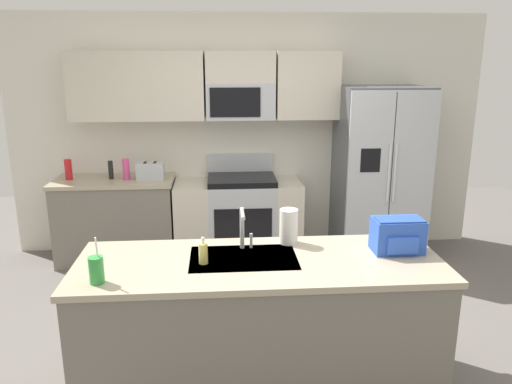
{
  "coord_description": "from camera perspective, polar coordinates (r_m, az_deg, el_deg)",
  "views": [
    {
      "loc": [
        -0.32,
        -3.37,
        2.12
      ],
      "look_at": [
        -0.03,
        0.6,
        1.05
      ],
      "focal_mm": 34.78,
      "sensor_mm": 36.0,
      "label": 1
    }
  ],
  "objects": [
    {
      "name": "back_counter",
      "position": [
        5.55,
        -15.72,
        -3.04
      ],
      "size": [
        1.25,
        0.63,
        0.9
      ],
      "color": "slate",
      "rests_on": "ground"
    },
    {
      "name": "refrigerator",
      "position": [
        5.52,
        14.01,
        2.08
      ],
      "size": [
        0.9,
        0.76,
        1.85
      ],
      "color": "#4C4F54",
      "rests_on": "ground"
    },
    {
      "name": "soap_dispenser",
      "position": [
        3.09,
        -6.09,
        -6.99
      ],
      "size": [
        0.06,
        0.06,
        0.17
      ],
      "color": "#D8CC66",
      "rests_on": "island_counter"
    },
    {
      "name": "island_counter",
      "position": [
        3.34,
        0.41,
        -14.93
      ],
      "size": [
        2.31,
        0.82,
        0.9
      ],
      "color": "slate",
      "rests_on": "ground"
    },
    {
      "name": "kitchen_wall_unit",
      "position": [
        5.5,
        -2.41,
        8.27
      ],
      "size": [
        5.2,
        0.43,
        2.6
      ],
      "color": "silver",
      "rests_on": "ground"
    },
    {
      "name": "ground_plane",
      "position": [
        4.0,
        1.05,
        -16.99
      ],
      "size": [
        9.0,
        9.0,
        0.0
      ],
      "primitive_type": "plane",
      "color": "#66605B",
      "rests_on": "ground"
    },
    {
      "name": "range_oven",
      "position": [
        5.45,
        -2.04,
        -2.9
      ],
      "size": [
        1.36,
        0.61,
        1.1
      ],
      "color": "#B7BABF",
      "rests_on": "ground"
    },
    {
      "name": "sink_faucet",
      "position": [
        3.25,
        -1.49,
        -3.87
      ],
      "size": [
        0.09,
        0.21,
        0.28
      ],
      "color": "#B7BABF",
      "rests_on": "island_counter"
    },
    {
      "name": "bottle_pink",
      "position": [
        5.35,
        -14.71,
        2.56
      ],
      "size": [
        0.07,
        0.07,
        0.22
      ],
      "primitive_type": "cylinder",
      "color": "#EA4C93",
      "rests_on": "back_counter"
    },
    {
      "name": "drink_cup_green",
      "position": [
        2.95,
        -17.88,
        -8.5
      ],
      "size": [
        0.08,
        0.08,
        0.28
      ],
      "color": "green",
      "rests_on": "island_counter"
    },
    {
      "name": "backpack",
      "position": [
        3.37,
        15.99,
        -4.73
      ],
      "size": [
        0.32,
        0.22,
        0.23
      ],
      "color": "blue",
      "rests_on": "island_counter"
    },
    {
      "name": "paper_towel_roll",
      "position": [
        3.39,
        3.77,
        -3.97
      ],
      "size": [
        0.12,
        0.12,
        0.24
      ],
      "primitive_type": "cylinder",
      "color": "white",
      "rests_on": "island_counter"
    },
    {
      "name": "bottle_red",
      "position": [
        5.53,
        -20.77,
        2.44
      ],
      "size": [
        0.07,
        0.07,
        0.21
      ],
      "primitive_type": "cylinder",
      "color": "red",
      "rests_on": "back_counter"
    },
    {
      "name": "pepper_mill",
      "position": [
        5.42,
        -16.36,
        2.45
      ],
      "size": [
        0.05,
        0.05,
        0.19
      ],
      "primitive_type": "cylinder",
      "color": "black",
      "rests_on": "back_counter"
    },
    {
      "name": "toaster",
      "position": [
        5.3,
        -12.05,
        2.39
      ],
      "size": [
        0.28,
        0.16,
        0.18
      ],
      "color": "#B7BABF",
      "rests_on": "back_counter"
    }
  ]
}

